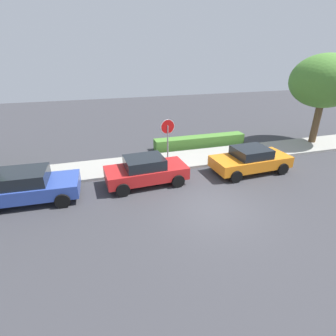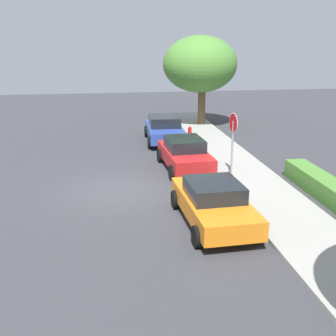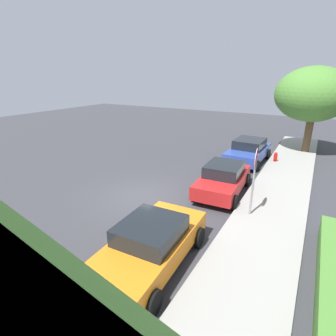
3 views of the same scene
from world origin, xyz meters
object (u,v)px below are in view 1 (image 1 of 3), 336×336
fire_hydrant (22,180)px  street_tree_near_corner (324,81)px  parked_car_red (146,170)px  parked_car_orange (250,160)px  parked_car_blue (27,186)px  stop_sign (168,135)px

fire_hydrant → street_tree_near_corner: bearing=4.3°
parked_car_red → parked_car_orange: bearing=-2.0°
street_tree_near_corner → parked_car_blue: bearing=-170.7°
parked_car_orange → fire_hydrant: 11.76m
street_tree_near_corner → fire_hydrant: street_tree_near_corner is taller
parked_car_red → street_tree_near_corner: street_tree_near_corner is taller
parked_car_red → street_tree_near_corner: 13.59m
parked_car_orange → parked_car_blue: 11.08m
stop_sign → parked_car_blue: size_ratio=0.65×
stop_sign → parked_car_orange: stop_sign is taller
parked_car_red → fire_hydrant: bearing=166.2°
stop_sign → fire_hydrant: (-7.49, -0.22, -1.56)m
stop_sign → parked_car_orange: bearing=-24.1°
stop_sign → street_tree_near_corner: size_ratio=0.46×
stop_sign → parked_car_orange: size_ratio=0.64×
parked_car_orange → street_tree_near_corner: (7.03, 3.04, 3.58)m
parked_car_blue → stop_sign: bearing=14.5°
stop_sign → parked_car_red: stop_sign is taller
parked_car_orange → street_tree_near_corner: 8.45m
stop_sign → parked_car_orange: (4.16, -1.86, -1.22)m
parked_car_blue → fire_hydrant: 1.72m
parked_car_red → street_tree_near_corner: (12.81, 2.84, 3.56)m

